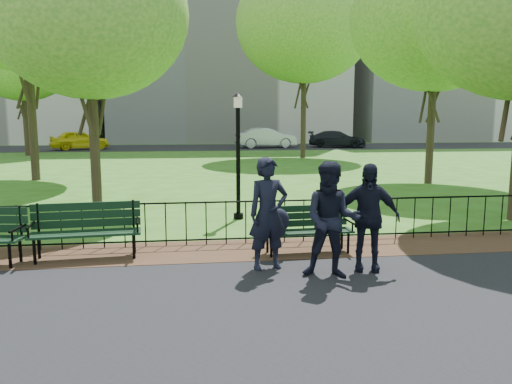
{
  "coord_description": "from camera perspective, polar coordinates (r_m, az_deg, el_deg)",
  "views": [
    {
      "loc": [
        -2.08,
        -7.85,
        2.56
      ],
      "look_at": [
        -0.86,
        1.5,
        1.15
      ],
      "focal_mm": 35.0,
      "sensor_mm": 36.0,
      "label": 1
    }
  ],
  "objects": [
    {
      "name": "iron_fence",
      "position": [
        10.27,
        4.38,
        -3.06
      ],
      "size": [
        24.06,
        0.06,
        1.0
      ],
      "color": "black",
      "rests_on": "ground"
    },
    {
      "name": "sedan_dark",
      "position": [
        43.19,
        9.26,
        5.99
      ],
      "size": [
        5.21,
        3.47,
        1.4
      ],
      "primitive_type": "imported",
      "rotation": [
        0.0,
        0.0,
        1.23
      ],
      "color": "black",
      "rests_on": "far_street"
    },
    {
      "name": "sedan_silver",
      "position": [
        42.07,
        1.14,
        6.21
      ],
      "size": [
        5.25,
        2.44,
        1.67
      ],
      "primitive_type": "imported",
      "rotation": [
        0.0,
        0.0,
        1.71
      ],
      "color": "#B3B6BC",
      "rests_on": "far_street"
    },
    {
      "name": "park_bench_main",
      "position": [
        9.35,
        4.2,
        -3.49
      ],
      "size": [
        1.74,
        0.62,
        0.97
      ],
      "rotation": [
        0.0,
        0.0,
        0.05
      ],
      "color": "black",
      "rests_on": "ground"
    },
    {
      "name": "person_left",
      "position": [
        8.37,
        1.41,
        -2.49
      ],
      "size": [
        0.77,
        0.59,
        1.9
      ],
      "primitive_type": "imported",
      "rotation": [
        0.0,
        0.0,
        0.22
      ],
      "color": "black",
      "rests_on": "asphalt_path"
    },
    {
      "name": "person_right",
      "position": [
        8.52,
        12.6,
        -2.81
      ],
      "size": [
        1.14,
        0.7,
        1.81
      ],
      "primitive_type": "imported",
      "rotation": [
        0.0,
        0.0,
        -0.27
      ],
      "color": "black",
      "rests_on": "asphalt_path"
    },
    {
      "name": "apartment_mid",
      "position": [
        57.36,
        -3.44,
        21.06
      ],
      "size": [
        24.0,
        15.0,
        30.0
      ],
      "primitive_type": "cube",
      "color": "beige",
      "rests_on": "ground"
    },
    {
      "name": "person_mid",
      "position": [
        8.01,
        8.64,
        -3.18
      ],
      "size": [
        1.01,
        0.72,
        1.87
      ],
      "primitive_type": "imported",
      "rotation": [
        0.0,
        0.0,
        -0.3
      ],
      "color": "black",
      "rests_on": "asphalt_path"
    },
    {
      "name": "tree_near_w",
      "position": [
        15.58,
        -18.61,
        18.76
      ],
      "size": [
        5.62,
        5.62,
        7.83
      ],
      "color": "#2D2116",
      "rests_on": "ground"
    },
    {
      "name": "asphalt_path",
      "position": [
        5.53,
        16.53,
        -19.34
      ],
      "size": [
        60.0,
        9.2,
        0.01
      ],
      "primitive_type": "cube",
      "color": "black",
      "rests_on": "ground"
    },
    {
      "name": "tree_mid_e",
      "position": [
        20.85,
        19.94,
        18.26
      ],
      "size": [
        6.46,
        6.46,
        9.0
      ],
      "color": "#2D2116",
      "rests_on": "ground"
    },
    {
      "name": "lamppost",
      "position": [
        12.49,
        -2.06,
        4.67
      ],
      "size": [
        0.28,
        0.28,
        3.16
      ],
      "color": "black",
      "rests_on": "ground"
    },
    {
      "name": "far_street",
      "position": [
        42.97,
        -4.7,
        5.11
      ],
      "size": [
        70.0,
        9.0,
        0.01
      ],
      "primitive_type": "cube",
      "color": "black",
      "rests_on": "ground"
    },
    {
      "name": "ground",
      "position": [
        8.51,
        7.13,
        -9.04
      ],
      "size": [
        120.0,
        120.0,
        0.0
      ],
      "primitive_type": "plane",
      "color": "#345D18"
    },
    {
      "name": "dirt_strip",
      "position": [
        9.91,
        4.94,
        -6.39
      ],
      "size": [
        60.0,
        1.6,
        0.01
      ],
      "primitive_type": "cube",
      "color": "#322114",
      "rests_on": "ground"
    },
    {
      "name": "park_bench_left_a",
      "position": [
        9.61,
        -18.86,
        -3.52
      ],
      "size": [
        1.98,
        0.77,
        1.1
      ],
      "rotation": [
        0.0,
        0.0,
        0.09
      ],
      "color": "black",
      "rests_on": "ground"
    },
    {
      "name": "tree_far_w",
      "position": [
        37.09,
        -25.24,
        13.72
      ],
      "size": [
        6.63,
        6.63,
        9.24
      ],
      "color": "#2D2116",
      "rests_on": "ground"
    },
    {
      "name": "tree_far_e",
      "position": [
        32.38,
        5.58,
        18.61
      ],
      "size": [
        8.51,
        8.51,
        11.86
      ],
      "color": "#2D2116",
      "rests_on": "ground"
    },
    {
      "name": "taxi",
      "position": [
        42.04,
        -19.5,
        5.63
      ],
      "size": [
        4.81,
        3.36,
        1.52
      ],
      "primitive_type": "imported",
      "rotation": [
        0.0,
        0.0,
        1.96
      ],
      "color": "yellow",
      "rests_on": "far_street"
    },
    {
      "name": "apartment_east",
      "position": [
        63.22,
        19.86,
        16.65
      ],
      "size": [
        20.0,
        15.0,
        24.0
      ],
      "primitive_type": "cube",
      "color": "silver",
      "rests_on": "ground"
    }
  ]
}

